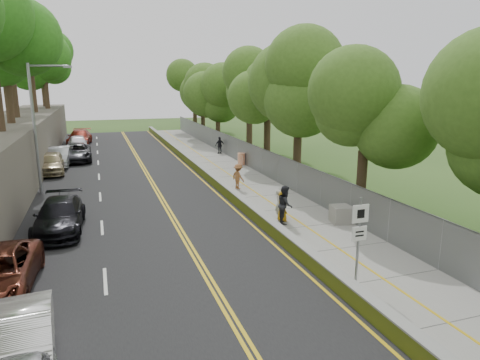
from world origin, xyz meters
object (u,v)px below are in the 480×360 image
streetlight (38,120)px  signpost (359,232)px  car_1 (21,342)px  painter_0 (282,206)px  person_far (220,145)px  construction_barrel (241,159)px  concrete_block (344,214)px

streetlight → signpost: 20.72m
car_1 → painter_0: 13.55m
streetlight → person_far: size_ratio=4.85×
construction_barrel → painter_0: size_ratio=0.66×
construction_barrel → concrete_block: size_ratio=0.81×
signpost → concrete_block: (3.25, 6.02, -1.49)m
streetlight → painter_0: (11.91, -9.86, -3.82)m
streetlight → painter_0: streetlight is taller
painter_0 → person_far: (2.75, 21.12, 0.05)m
streetlight → concrete_block: (14.76, -11.00, -4.17)m
painter_0 → signpost: bearing=-176.9°
streetlight → painter_0: 15.93m
construction_barrel → painter_0: painter_0 is taller
construction_barrel → streetlight: bearing=-161.4°
construction_barrel → concrete_block: bearing=-90.0°
streetlight → concrete_block: bearing=-36.7°
signpost → car_1: signpost is taller
streetlight → construction_barrel: 16.11m
car_1 → concrete_block: bearing=22.8°
signpost → person_far: 28.48m
car_1 → painter_0: (10.66, 8.38, 0.10)m
car_1 → painter_0: painter_0 is taller
person_far → streetlight: bearing=25.2°
signpost → streetlight: bearing=124.1°
construction_barrel → person_far: (-0.10, 6.29, 0.31)m
car_1 → signpost: bearing=1.4°
streetlight → car_1: size_ratio=1.94×
painter_0 → person_far: 21.30m
signpost → concrete_block: size_ratio=2.46×
streetlight → car_1: (1.26, -18.23, -3.92)m
painter_0 → person_far: person_far is taller
construction_barrel → painter_0: bearing=-100.9°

